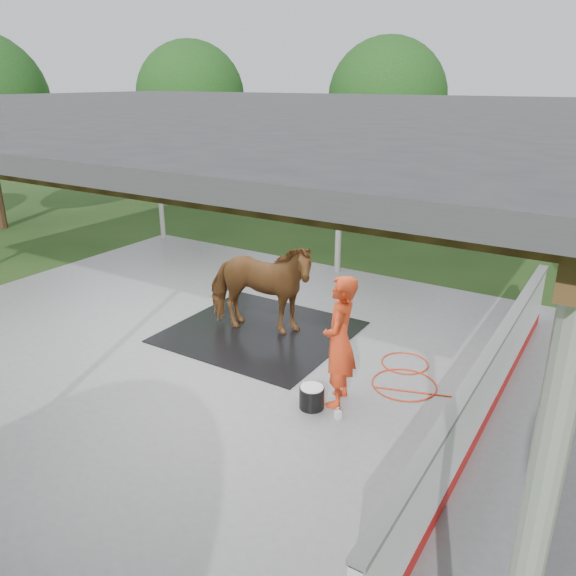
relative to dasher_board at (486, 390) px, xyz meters
The scene contains 12 objects.
ground 4.64m from the dasher_board, behind, with size 100.00×100.00×0.00m, color #1E3814.
concrete_slab 4.63m from the dasher_board, behind, with size 12.00×10.00×0.05m, color slate.
pavilion_structure 5.70m from the dasher_board, behind, with size 12.60×10.60×4.05m.
dasher_board is the anchor object (origin of this frame).
tree_belt 5.43m from the dasher_board, 168.18° to the left, with size 28.00×28.00×5.80m.
rubber_mat 4.31m from the dasher_board, 168.67° to the left, with size 3.09×2.89×0.02m, color black.
horse 4.29m from the dasher_board, 168.67° to the left, with size 0.94×2.05×1.74m, color brown.
handler 2.02m from the dasher_board, 165.26° to the right, with size 0.70×0.46×1.92m, color red.
wash_bucket 2.33m from the dasher_board, 158.75° to the right, with size 0.36×0.36×0.33m.
soap_bottle_a 2.48m from the dasher_board, 162.72° to the right, with size 0.11×0.11×0.29m, color silver.
soap_bottle_b 1.97m from the dasher_board, 152.52° to the right, with size 0.08×0.08×0.17m, color #338CD8.
hose_coil 1.60m from the dasher_board, 152.98° to the left, with size 1.60×1.54×0.02m.
Camera 1 is at (5.80, -6.83, 4.42)m, focal length 35.00 mm.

